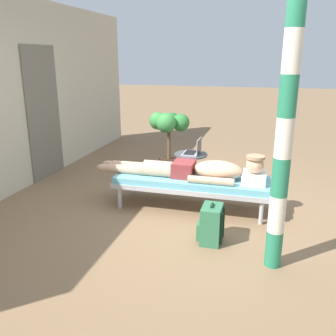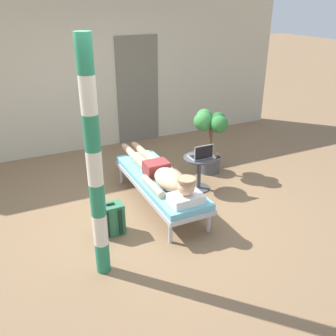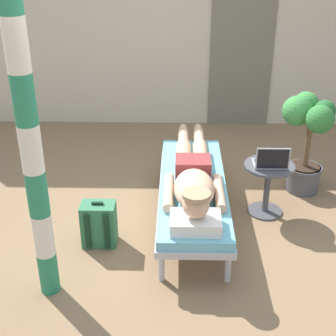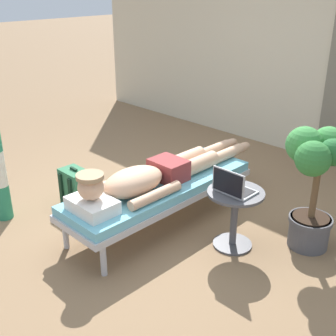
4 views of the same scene
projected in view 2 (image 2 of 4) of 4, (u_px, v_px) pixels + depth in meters
ground_plane at (155, 210)px, 5.15m from camera, size 40.00×40.00×0.00m
house_wall_back at (100, 75)px, 6.88m from camera, size 7.60×0.20×2.70m
house_door_panel at (138, 91)px, 7.20m from camera, size 0.84×0.03×2.04m
lounge_chair at (160, 182)px, 5.15m from camera, size 0.63×1.96×0.42m
person_reclining at (162, 174)px, 5.00m from camera, size 0.53×2.17×0.33m
side_table at (199, 167)px, 5.57m from camera, size 0.48×0.48×0.52m
laptop at (201, 155)px, 5.43m from camera, size 0.31×0.24×0.23m
backpack at (111, 219)px, 4.58m from camera, size 0.30×0.26×0.42m
potted_plant at (210, 135)px, 5.99m from camera, size 0.52×0.63×1.05m
porch_post at (95, 168)px, 3.51m from camera, size 0.15×0.15×2.43m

